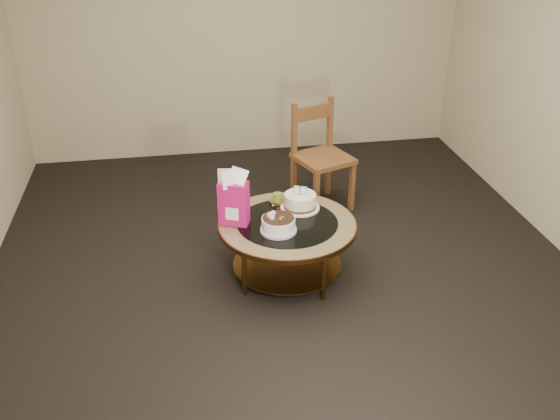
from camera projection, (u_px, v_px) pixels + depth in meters
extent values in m
plane|color=black|center=(287.00, 274.00, 4.76)|extent=(5.00, 5.00, 0.00)
cube|color=tan|center=(244.00, 31.00, 6.32)|extent=(4.50, 0.02, 2.60)
cube|color=tan|center=(430.00, 371.00, 1.97)|extent=(4.50, 0.02, 2.60)
cylinder|color=brown|center=(326.00, 234.00, 4.88)|extent=(0.04, 0.04, 0.42)
cylinder|color=brown|center=(255.00, 230.00, 4.93)|extent=(0.04, 0.04, 0.42)
cylinder|color=brown|center=(244.00, 270.00, 4.43)|extent=(0.04, 0.04, 0.42)
cylinder|color=brown|center=(324.00, 274.00, 4.39)|extent=(0.04, 0.04, 0.42)
cylinder|color=brown|center=(287.00, 263.00, 4.71)|extent=(0.82, 0.82, 0.02)
cylinder|color=brown|center=(287.00, 225.00, 4.55)|extent=(1.02, 1.02, 0.04)
cylinder|color=olive|center=(287.00, 224.00, 4.55)|extent=(1.00, 1.00, 0.01)
cylinder|color=black|center=(287.00, 223.00, 4.54)|extent=(0.74, 0.74, 0.01)
cylinder|color=#C49FE2|center=(278.00, 230.00, 4.42)|extent=(0.26, 0.26, 0.02)
cylinder|color=white|center=(278.00, 225.00, 4.40)|extent=(0.24, 0.24, 0.11)
cylinder|color=black|center=(278.00, 218.00, 4.37)|extent=(0.22, 0.22, 0.01)
sphere|color=#C49FE2|center=(270.00, 215.00, 4.37)|extent=(0.05, 0.05, 0.05)
sphere|color=#C49FE2|center=(273.00, 213.00, 4.40)|extent=(0.04, 0.04, 0.04)
sphere|color=#C49FE2|center=(272.00, 218.00, 4.34)|extent=(0.04, 0.04, 0.04)
cone|color=#1E732C|center=(275.00, 217.00, 4.38)|extent=(0.03, 0.04, 0.02)
cone|color=#1E732C|center=(268.00, 219.00, 4.35)|extent=(0.03, 0.03, 0.02)
cone|color=#1E732C|center=(274.00, 213.00, 4.42)|extent=(0.03, 0.02, 0.02)
cone|color=#1E732C|center=(276.00, 220.00, 4.33)|extent=(0.03, 0.03, 0.02)
cylinder|color=white|center=(300.00, 208.00, 4.73)|extent=(0.30, 0.30, 0.01)
cylinder|color=#4E2B16|center=(300.00, 206.00, 4.72)|extent=(0.24, 0.24, 0.02)
cylinder|color=beige|center=(300.00, 199.00, 4.69)|extent=(0.24, 0.24, 0.09)
cube|color=#51BE57|center=(297.00, 190.00, 4.66)|extent=(0.04, 0.03, 0.07)
cube|color=white|center=(297.00, 190.00, 4.66)|extent=(0.04, 0.02, 0.05)
cube|color=#3D7AD2|center=(304.00, 191.00, 4.65)|extent=(0.04, 0.03, 0.07)
cube|color=white|center=(304.00, 191.00, 4.65)|extent=(0.04, 0.02, 0.05)
cube|color=#D41360|center=(234.00, 203.00, 4.45)|extent=(0.24, 0.18, 0.32)
cube|color=white|center=(234.00, 210.00, 4.48)|extent=(0.13, 0.14, 0.10)
cube|color=#EFDC62|center=(278.00, 202.00, 4.81)|extent=(0.11, 0.11, 0.01)
cylinder|color=gold|center=(277.00, 201.00, 4.80)|extent=(0.12, 0.12, 0.01)
cylinder|color=olive|center=(277.00, 197.00, 4.79)|extent=(0.06, 0.06, 0.06)
cylinder|color=black|center=(277.00, 193.00, 4.77)|extent=(0.00, 0.00, 0.01)
cube|color=brown|center=(323.00, 159.00, 5.52)|extent=(0.57, 0.57, 0.04)
cube|color=brown|center=(316.00, 196.00, 5.41)|extent=(0.05, 0.05, 0.48)
cube|color=brown|center=(352.00, 186.00, 5.57)|extent=(0.05, 0.05, 0.48)
cube|color=brown|center=(294.00, 179.00, 5.70)|extent=(0.05, 0.05, 0.48)
cube|color=brown|center=(328.00, 171.00, 5.86)|extent=(0.05, 0.05, 0.48)
cube|color=brown|center=(294.00, 130.00, 5.47)|extent=(0.05, 0.05, 0.49)
cube|color=brown|center=(330.00, 122.00, 5.64)|extent=(0.05, 0.05, 0.49)
cube|color=brown|center=(313.00, 113.00, 5.49)|extent=(0.37, 0.16, 0.13)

